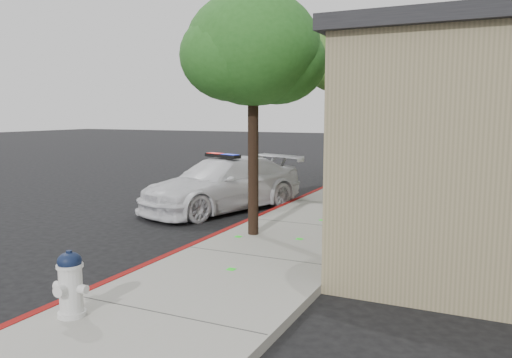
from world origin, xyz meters
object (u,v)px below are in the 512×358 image
object	(u,v)px
street_tree_mid	(351,61)
police_car	(223,184)
street_tree_far	(371,75)
fire_hydrant	(70,283)
street_tree_near	(253,54)

from	to	relation	value
street_tree_mid	police_car	bearing A→B (deg)	-115.75
street_tree_far	street_tree_mid	bearing A→B (deg)	-87.97
fire_hydrant	street_tree_near	world-z (taller)	street_tree_near
street_tree_near	street_tree_far	world-z (taller)	street_tree_far
street_tree_near	street_tree_mid	xyz separation A→B (m)	(0.05, 7.84, 0.55)
street_tree_near	street_tree_far	xyz separation A→B (m)	(-0.09, 11.61, 0.32)
fire_hydrant	street_tree_near	distance (m)	6.17
police_car	street_tree_near	bearing A→B (deg)	-30.74
police_car	fire_hydrant	size ratio (longest dim) A/B	6.39
police_car	fire_hydrant	xyz separation A→B (m)	(2.14, -7.96, -0.17)
fire_hydrant	street_tree_near	size ratio (longest dim) A/B	0.17
fire_hydrant	street_tree_mid	world-z (taller)	street_tree_mid
street_tree_mid	street_tree_far	world-z (taller)	street_tree_mid
police_car	street_tree_mid	xyz separation A→B (m)	(2.40, 4.99, 3.84)
police_car	fire_hydrant	world-z (taller)	police_car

